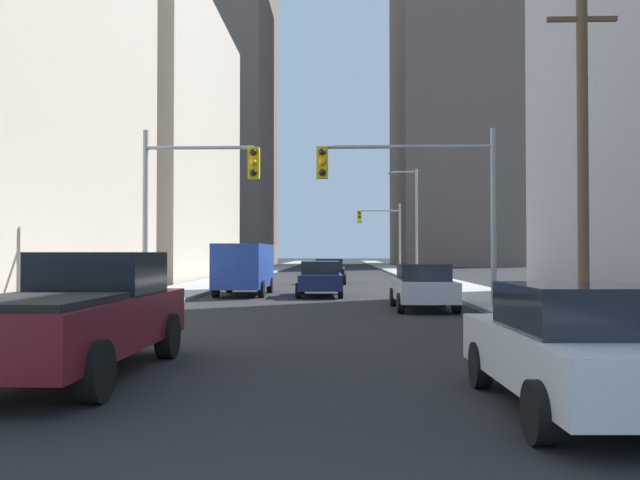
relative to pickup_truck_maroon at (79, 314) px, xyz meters
name	(u,v)px	position (x,y,z in m)	size (l,w,h in m)	color
sidewalk_left	(249,275)	(-3.38, 42.81, -0.86)	(3.04, 160.00, 0.15)	#9E9E99
sidewalk_right	(413,275)	(10.04, 42.81, -0.86)	(3.04, 160.00, 0.15)	#9E9E99
pickup_truck_maroon	(79,314)	(0.00, 0.00, 0.00)	(2.20, 5.42, 1.90)	maroon
cargo_van_blue	(244,266)	(-0.18, 18.66, 0.35)	(2.16, 5.24, 2.26)	navy
sedan_white	(579,347)	(6.87, -2.16, -0.16)	(1.95, 4.25, 1.52)	white
sedan_silver	(423,286)	(6.80, 11.56, -0.16)	(1.95, 4.20, 1.52)	#B7BABF
sedan_navy	(320,278)	(3.22, 17.96, -0.16)	(1.95, 4.24, 1.52)	#141E4C
sedan_black	(330,271)	(3.45, 29.06, -0.16)	(1.95, 4.23, 1.52)	black
traffic_signal_near_left	(195,188)	(-0.79, 11.49, 3.12)	(3.93, 0.44, 6.00)	gray
traffic_signal_near_right	(414,185)	(6.51, 11.49, 3.21)	(5.93, 0.44, 6.00)	gray
traffic_signal_far_right	(381,227)	(7.56, 44.41, 3.10)	(3.67, 0.44, 6.00)	gray
utility_pole_right	(583,135)	(10.34, 6.95, 4.02)	(2.20, 0.28, 9.36)	brown
street_lamp_right	(412,214)	(8.93, 33.48, 3.56)	(1.98, 0.32, 7.50)	gray
building_left_mid_office	(108,142)	(-13.17, 37.41, 9.16)	(16.05, 23.72, 20.18)	#B7A893
building_left_far_tower	(217,21)	(-13.36, 80.82, 33.91)	(15.10, 25.25, 69.68)	#66564C
building_right_far_highrise	(452,74)	(20.81, 86.49, 27.56)	(16.43, 26.48, 56.99)	#66564C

